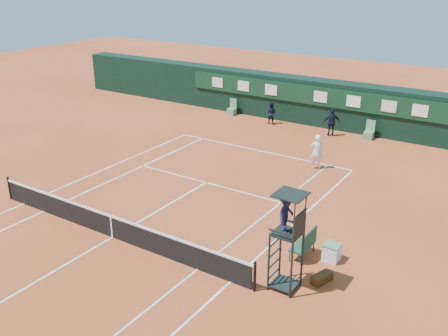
# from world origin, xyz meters

# --- Properties ---
(ground) EXTENTS (90.00, 90.00, 0.00)m
(ground) POSITION_xyz_m (0.00, 0.00, 0.00)
(ground) COLOR #AF4F29
(ground) RESTS_ON ground
(court_lines) EXTENTS (11.05, 23.85, 0.01)m
(court_lines) POSITION_xyz_m (0.00, 0.00, 0.01)
(court_lines) COLOR white
(court_lines) RESTS_ON ground
(tennis_net) EXTENTS (12.90, 0.10, 1.10)m
(tennis_net) POSITION_xyz_m (0.00, 0.00, 0.51)
(tennis_net) COLOR black
(tennis_net) RESTS_ON ground
(back_wall) EXTENTS (40.00, 1.65, 3.00)m
(back_wall) POSITION_xyz_m (0.00, 18.74, 1.51)
(back_wall) COLOR black
(back_wall) RESTS_ON ground
(linesman_chair_left) EXTENTS (0.55, 0.50, 1.15)m
(linesman_chair_left) POSITION_xyz_m (-5.50, 17.48, 0.32)
(linesman_chair_left) COLOR #5F9167
(linesman_chair_left) RESTS_ON ground
(linesman_chair_right) EXTENTS (0.55, 0.50, 1.15)m
(linesman_chair_right) POSITION_xyz_m (4.50, 17.48, 0.32)
(linesman_chair_right) COLOR #558259
(linesman_chair_right) RESTS_ON ground
(umpire_chair) EXTENTS (0.96, 0.95, 3.42)m
(umpire_chair) POSITION_xyz_m (7.12, 0.69, 2.46)
(umpire_chair) COLOR black
(umpire_chair) RESTS_ON ground
(player_bench) EXTENTS (0.56, 1.20, 1.10)m
(player_bench) POSITION_xyz_m (6.91, 2.77, 0.60)
(player_bench) COLOR #1B4430
(player_bench) RESTS_ON ground
(tennis_bag) EXTENTS (0.57, 0.85, 0.30)m
(tennis_bag) POSITION_xyz_m (8.04, 1.67, 0.15)
(tennis_bag) COLOR black
(tennis_bag) RESTS_ON ground
(cooler) EXTENTS (0.57, 0.57, 0.65)m
(cooler) POSITION_xyz_m (7.80, 3.13, 0.33)
(cooler) COLOR white
(cooler) RESTS_ON ground
(tennis_ball) EXTENTS (0.08, 0.08, 0.08)m
(tennis_ball) POSITION_xyz_m (1.18, 5.85, 0.04)
(tennis_ball) COLOR #C8E335
(tennis_ball) RESTS_ON ground
(player) EXTENTS (0.80, 0.69, 1.84)m
(player) POSITION_xyz_m (3.73, 11.12, 0.92)
(player) COLOR white
(player) RESTS_ON ground
(ball_kid_left) EXTENTS (0.77, 0.62, 1.48)m
(ball_kid_left) POSITION_xyz_m (-2.11, 17.03, 0.74)
(ball_kid_left) COLOR black
(ball_kid_left) RESTS_ON ground
(ball_kid_right) EXTENTS (1.10, 0.88, 1.75)m
(ball_kid_right) POSITION_xyz_m (2.32, 16.77, 0.87)
(ball_kid_right) COLOR black
(ball_kid_right) RESTS_ON ground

